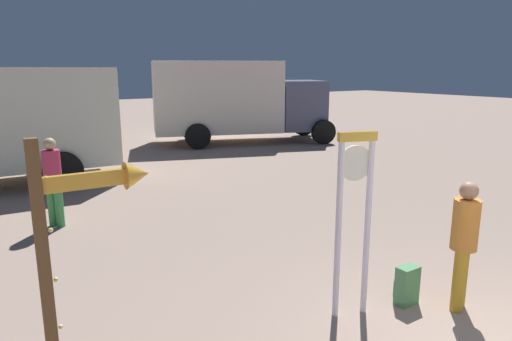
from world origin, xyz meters
TOP-DOWN VIEW (x-y plane):
  - standing_clock at (-0.58, 1.85)m, footprint 0.44×0.22m
  - arrow_sign at (-3.35, 2.38)m, footprint 1.01×0.26m
  - person_near_clock at (0.58, 1.22)m, footprint 0.30×0.30m
  - backpack at (0.15, 1.64)m, footprint 0.27×0.21m
  - person_distant at (-2.82, 6.97)m, footprint 0.31×0.31m
  - box_truck_near at (4.78, 13.42)m, footprint 7.01×4.49m

SIDE VIEW (x-z plane):
  - backpack at x=0.15m, z-range 0.00..0.47m
  - person_near_clock at x=0.58m, z-range 0.09..1.64m
  - person_distant at x=-2.82m, z-range 0.09..1.70m
  - standing_clock at x=-0.58m, z-range 0.24..2.37m
  - arrow_sign at x=-3.35m, z-range 0.34..2.59m
  - box_truck_near at x=4.78m, z-range 0.12..3.17m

